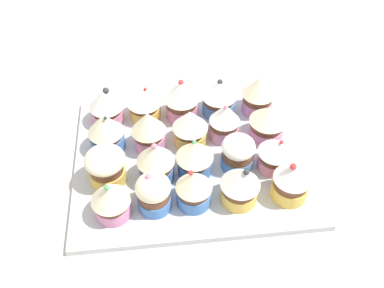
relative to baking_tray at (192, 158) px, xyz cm
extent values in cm
cube|color=beige|center=(0.00, 0.00, -2.10)|extent=(180.00, 180.00, 3.00)
cube|color=silver|center=(0.00, 0.00, 0.00)|extent=(40.89, 33.78, 1.20)
cylinder|color=pink|center=(-13.79, -10.56, 1.87)|extent=(5.72, 5.72, 2.54)
cylinder|color=brown|center=(-13.79, -10.56, 3.92)|extent=(5.46, 5.46, 1.56)
cone|color=#F4EDC6|center=(-13.79, -10.56, 6.67)|extent=(6.22, 6.22, 3.96)
cylinder|color=#477AC6|center=(-6.29, -10.81, 1.95)|extent=(6.17, 6.17, 2.71)
cylinder|color=brown|center=(-6.29, -10.81, 3.96)|extent=(5.57, 5.57, 1.30)
cone|color=white|center=(-6.29, -10.81, 6.28)|extent=(6.48, 6.48, 3.33)
sphere|color=#333338|center=(-6.38, -11.11, 7.79)|extent=(1.02, 1.02, 1.02)
cylinder|color=pink|center=(0.85, -10.53, 1.96)|extent=(5.96, 5.96, 2.72)
cylinder|color=brown|center=(0.85, -10.53, 4.09)|extent=(5.62, 5.62, 1.55)
cone|color=white|center=(0.85, -10.53, 6.81)|extent=(6.49, 6.49, 3.88)
sphere|color=red|center=(0.85, -10.75, 8.60)|extent=(0.98, 0.98, 0.98)
cylinder|color=#EFC651|center=(7.84, -11.13, 1.84)|extent=(5.91, 5.91, 2.48)
cylinder|color=brown|center=(7.84, -11.13, 3.61)|extent=(5.42, 5.42, 1.05)
cone|color=white|center=(7.84, -11.13, 5.81)|extent=(6.50, 6.50, 3.36)
sphere|color=red|center=(7.37, -11.00, 7.40)|extent=(0.61, 0.61, 0.61)
cylinder|color=pink|center=(14.88, -10.76, 1.80)|extent=(5.80, 5.80, 2.41)
cylinder|color=brown|center=(14.88, -10.76, 3.53)|extent=(5.42, 5.42, 1.04)
cone|color=white|center=(14.88, -10.76, 5.95)|extent=(6.23, 6.23, 3.79)
sphere|color=#333338|center=(14.44, -11.00, 7.67)|extent=(1.18, 1.18, 1.18)
cylinder|color=pink|center=(-14.01, -3.46, 1.71)|extent=(6.13, 6.13, 2.21)
cylinder|color=brown|center=(-14.01, -3.46, 3.60)|extent=(5.57, 5.57, 1.57)
cone|color=#F4EDC6|center=(-14.01, -3.46, 6.01)|extent=(6.70, 6.70, 3.26)
cylinder|color=pink|center=(-6.29, -4.29, 1.88)|extent=(5.43, 5.43, 2.57)
cylinder|color=brown|center=(-6.29, -4.29, 3.79)|extent=(5.04, 5.04, 1.25)
cone|color=white|center=(-6.29, -4.29, 6.28)|extent=(5.51, 5.51, 3.72)
sphere|color=pink|center=(-6.24, -3.91, 8.03)|extent=(0.73, 0.73, 0.73)
cylinder|color=#EFC651|center=(-0.31, -3.38, 1.85)|extent=(5.84, 5.84, 2.50)
cylinder|color=brown|center=(-0.31, -3.38, 3.70)|extent=(5.15, 5.15, 1.20)
cone|color=white|center=(-0.31, -3.38, 6.16)|extent=(6.32, 6.32, 3.73)
cylinder|color=pink|center=(7.25, -3.05, 1.97)|extent=(5.55, 5.55, 2.73)
cylinder|color=brown|center=(7.25, -3.05, 3.96)|extent=(5.02, 5.02, 1.27)
cone|color=#F4EDC6|center=(7.25, -3.05, 6.60)|extent=(6.11, 6.11, 3.99)
cylinder|color=#477AC6|center=(14.68, -3.68, 1.98)|extent=(6.07, 6.07, 2.76)
cylinder|color=brown|center=(14.68, -3.68, 3.88)|extent=(5.36, 5.36, 1.03)
cone|color=#F4EDC6|center=(14.68, -3.68, 6.35)|extent=(6.23, 6.23, 3.91)
sphere|color=#333338|center=(14.19, -3.13, 8.21)|extent=(0.60, 0.60, 0.60)
cylinder|color=pink|center=(-13.56, 3.97, 1.71)|extent=(5.49, 5.49, 2.22)
cylinder|color=brown|center=(-13.56, 3.97, 3.55)|extent=(5.03, 5.03, 1.47)
cone|color=white|center=(-13.56, 3.97, 5.76)|extent=(5.95, 5.95, 2.95)
sphere|color=red|center=(-14.04, 4.49, 7.14)|extent=(0.65, 0.65, 0.65)
cylinder|color=#477AC6|center=(-7.42, 3.04, 1.72)|extent=(5.58, 5.58, 2.24)
cylinder|color=brown|center=(-7.42, 3.04, 3.52)|extent=(5.23, 5.23, 1.35)
ellipsoid|color=white|center=(-7.42, 3.04, 5.30)|extent=(5.65, 5.65, 3.68)
cylinder|color=#477AC6|center=(0.22, 3.77, 1.99)|extent=(5.66, 5.66, 2.79)
cylinder|color=brown|center=(0.22, 3.77, 3.93)|extent=(5.37, 5.37, 1.08)
cone|color=#F4EDC6|center=(0.22, 3.77, 6.07)|extent=(6.27, 6.27, 3.20)
sphere|color=#4CB266|center=(0.20, 3.39, 7.56)|extent=(0.75, 0.75, 0.75)
cylinder|color=#477AC6|center=(6.38, 4.23, 1.93)|extent=(5.73, 5.73, 2.66)
cylinder|color=brown|center=(6.38, 4.23, 4.03)|extent=(5.39, 5.39, 1.53)
cone|color=#F4EDC6|center=(6.38, 4.23, 6.69)|extent=(6.23, 6.23, 3.80)
sphere|color=pink|center=(6.41, 4.39, 8.45)|extent=(0.91, 0.91, 0.91)
cylinder|color=#EFC651|center=(14.45, 3.84, 1.82)|extent=(5.98, 5.98, 2.45)
cylinder|color=brown|center=(14.45, 3.84, 3.81)|extent=(5.44, 5.44, 1.52)
ellipsoid|color=#F4EDC6|center=(14.45, 3.84, 5.59)|extent=(6.64, 6.64, 3.40)
cylinder|color=#EFC651|center=(-14.64, 10.16, 1.93)|extent=(5.86, 5.86, 2.65)
cylinder|color=brown|center=(-14.64, 10.16, 4.04)|extent=(5.41, 5.41, 1.57)
cone|color=white|center=(-14.64, 10.16, 6.37)|extent=(6.04, 6.04, 3.09)
sphere|color=red|center=(-14.26, 10.21, 7.76)|extent=(1.05, 1.05, 1.05)
cylinder|color=#EFC651|center=(-6.41, 10.18, 1.84)|extent=(5.81, 5.81, 2.48)
cylinder|color=brown|center=(-6.41, 10.18, 3.78)|extent=(5.49, 5.49, 1.41)
cone|color=white|center=(-6.41, 10.18, 6.29)|extent=(6.29, 6.29, 3.62)
sphere|color=#333338|center=(-7.00, 10.66, 7.96)|extent=(0.98, 0.98, 0.98)
cylinder|color=#477AC6|center=(0.78, 9.91, 1.88)|extent=(5.47, 5.47, 2.56)
cylinder|color=brown|center=(0.78, 9.91, 3.78)|extent=(5.03, 5.03, 1.25)
cone|color=#F4EDC6|center=(0.78, 9.91, 6.02)|extent=(5.74, 5.74, 3.22)
sphere|color=red|center=(1.25, 9.53, 7.52)|extent=(0.75, 0.75, 0.75)
cylinder|color=#477AC6|center=(7.02, 10.06, 1.75)|extent=(5.32, 5.32, 2.31)
cylinder|color=brown|center=(7.02, 10.06, 3.57)|extent=(4.93, 4.93, 1.32)
ellipsoid|color=#F4EDC6|center=(7.02, 10.06, 5.44)|extent=(5.49, 5.49, 4.04)
sphere|color=pink|center=(7.53, 9.56, 7.29)|extent=(1.08, 1.08, 1.08)
cylinder|color=pink|center=(13.50, 10.68, 1.79)|extent=(5.66, 5.66, 2.39)
cylinder|color=brown|center=(13.50, 10.68, 3.50)|extent=(5.34, 5.34, 1.03)
cone|color=#F4EDC6|center=(13.50, 10.68, 5.95)|extent=(6.13, 6.13, 3.87)
sphere|color=#4CB266|center=(13.58, 11.23, 7.76)|extent=(0.80, 0.80, 0.80)
camera|label=1|loc=(5.35, 49.66, 56.42)|focal=39.63mm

